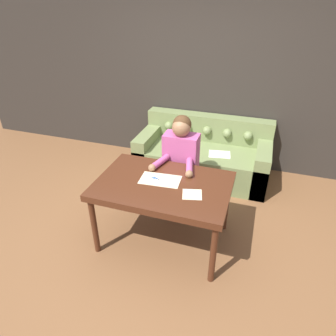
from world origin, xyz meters
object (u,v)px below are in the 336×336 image
dining_table (163,189)px  person (180,165)px  couch (203,155)px  scissors (157,179)px

dining_table → person: 0.58m
dining_table → person: size_ratio=1.08×
couch → scissors: 1.56m
person → dining_table: bearing=-91.4°
person → couch: bearing=84.9°
scissors → dining_table: bearing=-30.4°
dining_table → couch: 1.58m
couch → scissors: (-0.18, -1.48, 0.45)m
dining_table → scissors: size_ratio=6.10×
scissors → person: bearing=79.8°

